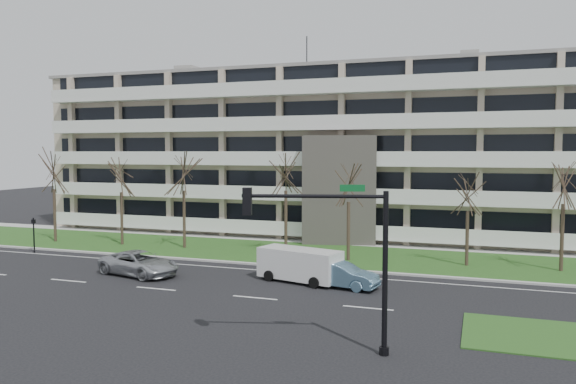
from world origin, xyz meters
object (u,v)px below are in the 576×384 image
at_px(silver_pickup, 139,263).
at_px(white_van, 301,262).
at_px(blue_sedan, 341,275).
at_px(pedestrian_signal, 34,231).
at_px(traffic_signal, 336,245).

relative_size(silver_pickup, white_van, 1.01).
distance_m(silver_pickup, white_van, 10.18).
bearing_deg(white_van, blue_sedan, 2.03).
bearing_deg(pedestrian_signal, silver_pickup, -26.34).
bearing_deg(silver_pickup, white_van, -66.90).
xyz_separation_m(silver_pickup, blue_sedan, (12.62, 0.98, -0.03)).
bearing_deg(blue_sedan, pedestrian_signal, 93.22).
xyz_separation_m(blue_sedan, pedestrian_signal, (-24.63, 3.09, 0.99)).
bearing_deg(blue_sedan, white_van, 87.42).
xyz_separation_m(traffic_signal, pedestrian_signal, (-26.93, 13.38, -2.47)).
height_order(silver_pickup, blue_sedan, silver_pickup).
relative_size(white_van, pedestrian_signal, 1.98).
distance_m(blue_sedan, traffic_signal, 11.09).
xyz_separation_m(white_van, traffic_signal, (4.86, -10.88, 3.02)).
bearing_deg(silver_pickup, traffic_signal, -107.75).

